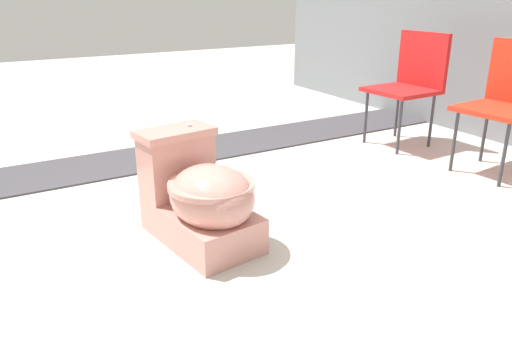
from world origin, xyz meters
TOP-DOWN VIEW (x-y plane):
  - ground_plane at (0.00, 0.00)m, footprint 14.00×14.00m
  - gravel_strip at (-1.14, 0.50)m, footprint 0.56×8.00m
  - toilet at (0.16, 0.06)m, footprint 0.68×0.46m
  - folding_chair_left at (-0.52, 2.09)m, footprint 0.46×0.46m
  - folding_chair_middle at (0.24, 2.16)m, footprint 0.47×0.47m

SIDE VIEW (x-z plane):
  - ground_plane at x=0.00m, z-range 0.00..0.00m
  - gravel_strip at x=-1.14m, z-range 0.00..0.01m
  - toilet at x=0.16m, z-range -0.04..0.48m
  - folding_chair_left at x=-0.52m, z-range 0.09..0.93m
  - folding_chair_middle at x=0.24m, z-range 0.09..0.93m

